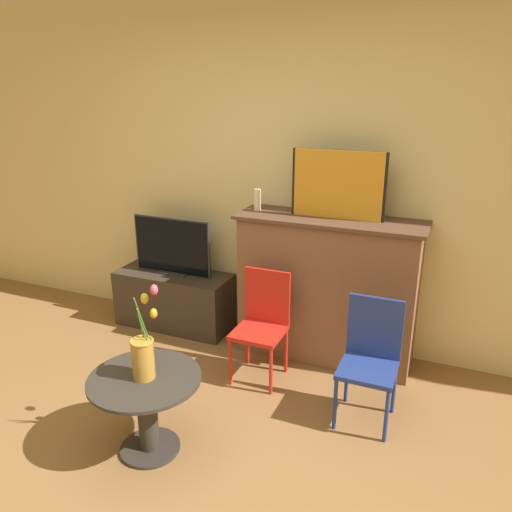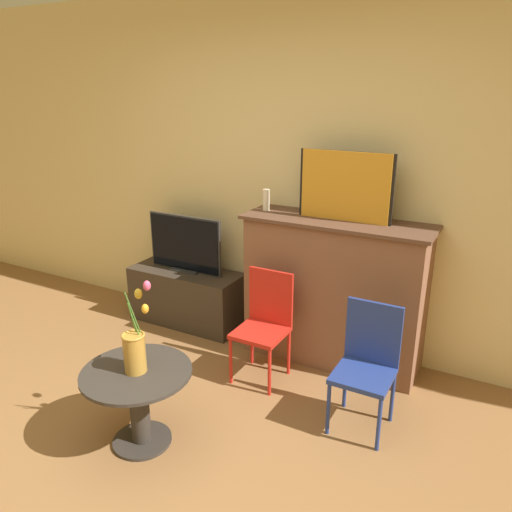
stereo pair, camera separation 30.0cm
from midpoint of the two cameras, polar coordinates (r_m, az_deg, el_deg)
ground_plane at (r=2.83m, az=-12.27°, el=-26.60°), size 14.00×14.00×0.00m
wall_back at (r=3.88m, az=7.22°, el=9.12°), size 8.00×0.06×2.70m
fireplace_mantel at (r=3.76m, az=11.16°, el=-3.91°), size 1.36×0.45×1.11m
painting at (r=3.53m, az=12.58°, el=7.75°), size 0.67×0.03×0.48m
mantel_candle at (r=3.77m, az=3.46°, el=6.39°), size 0.05×0.05×0.16m
tv_stand at (r=4.42m, az=-5.97°, el=-4.65°), size 1.00×0.40×0.48m
tv_monitor at (r=4.26m, az=-6.15°, el=1.27°), size 0.71×0.12×0.49m
chair_red at (r=3.55m, az=3.47°, el=-7.30°), size 0.34×0.34×0.78m
chair_blue at (r=3.17m, az=15.33°, el=-11.42°), size 0.34×0.34×0.78m
side_table at (r=3.01m, az=-10.44°, el=-15.55°), size 0.63×0.63×0.48m
vase_tulips at (r=2.85m, az=-10.70°, el=-10.30°), size 0.14×0.21×0.51m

